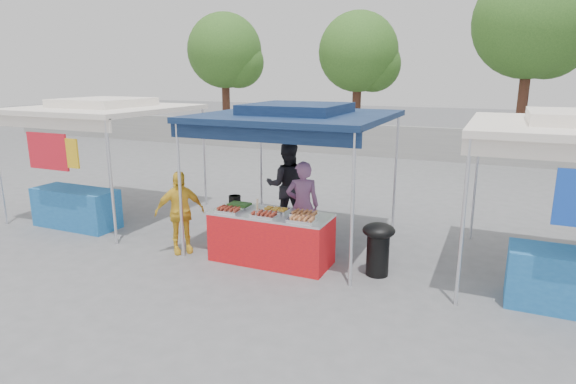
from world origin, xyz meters
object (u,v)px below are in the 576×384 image
at_px(helper_man, 287,185).
at_px(vendor_table, 271,237).
at_px(vendor_woman, 303,206).
at_px(customer_person, 180,212).
at_px(wok_burner, 378,244).
at_px(cooking_pot, 235,199).

bearing_deg(helper_man, vendor_table, 83.19).
xyz_separation_m(vendor_woman, customer_person, (-1.91, -1.01, -0.07)).
height_order(vendor_table, wok_burner, wok_burner).
distance_m(cooking_pot, vendor_woman, 1.22).
bearing_deg(helper_man, vendor_woman, 103.17).
height_order(vendor_woman, customer_person, vendor_woman).
distance_m(cooking_pot, wok_burner, 2.68).
distance_m(vendor_table, wok_burner, 1.78).
bearing_deg(vendor_table, wok_burner, 5.84).
bearing_deg(wok_burner, vendor_table, -172.63).
relative_size(vendor_table, cooking_pot, 9.41).
relative_size(vendor_table, wok_burner, 2.35).
xyz_separation_m(wok_burner, vendor_woman, (-1.51, 0.59, 0.30)).
distance_m(vendor_woman, helper_man, 1.33).
bearing_deg(vendor_woman, customer_person, 3.59).
bearing_deg(vendor_woman, cooking_pot, -3.92).
relative_size(vendor_table, helper_man, 1.14).
bearing_deg(wok_burner, helper_man, 145.56).
relative_size(vendor_woman, customer_person, 1.10).
height_order(vendor_table, cooking_pot, cooking_pot).
xyz_separation_m(wok_burner, customer_person, (-3.42, -0.42, 0.23)).
xyz_separation_m(cooking_pot, customer_person, (-0.77, -0.59, -0.18)).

